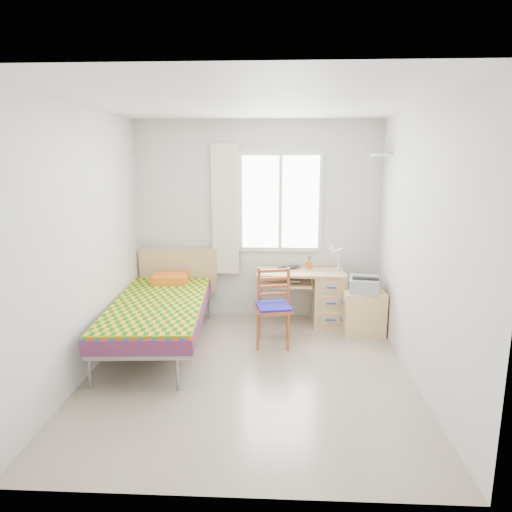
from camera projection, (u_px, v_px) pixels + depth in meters
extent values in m
plane|color=#BCAD93|center=(250.00, 372.00, 4.60)|extent=(3.50, 3.50, 0.00)
plane|color=white|center=(249.00, 102.00, 4.06)|extent=(3.50, 3.50, 0.00)
plane|color=silver|center=(258.00, 221.00, 6.04)|extent=(3.20, 0.00, 3.20)
plane|color=silver|center=(84.00, 244.00, 4.41)|extent=(0.00, 3.50, 3.50)
plane|color=silver|center=(420.00, 247.00, 4.26)|extent=(0.00, 3.50, 3.50)
cube|color=white|center=(280.00, 202.00, 5.95)|extent=(1.10, 0.04, 1.30)
cube|color=white|center=(280.00, 202.00, 5.94)|extent=(1.00, 0.02, 1.20)
cube|color=white|center=(280.00, 202.00, 5.94)|extent=(0.04, 0.02, 1.20)
cube|color=#F3E6C9|center=(225.00, 210.00, 5.96)|extent=(0.35, 0.05, 1.70)
cube|color=white|center=(381.00, 155.00, 5.45)|extent=(0.20, 0.32, 0.03)
cube|color=gray|center=(159.00, 317.00, 5.13)|extent=(1.11, 2.21, 0.06)
cube|color=#B51E0C|center=(159.00, 310.00, 5.11)|extent=(1.15, 2.23, 0.15)
cube|color=#EAA610|center=(158.00, 303.00, 5.07)|extent=(1.12, 2.11, 0.03)
cube|color=tan|center=(178.00, 271.00, 6.09)|extent=(1.03, 0.12, 0.59)
cube|color=orange|center=(170.00, 278.00, 5.84)|extent=(0.45, 0.39, 0.11)
cylinder|color=gray|center=(90.00, 371.00, 4.24)|extent=(0.04, 0.04, 0.34)
cylinder|color=gray|center=(209.00, 306.00, 6.10)|extent=(0.04, 0.04, 0.34)
cube|color=tan|center=(301.00, 272.00, 5.83)|extent=(1.13, 0.52, 0.03)
cube|color=#DCC270|center=(329.00, 299.00, 5.89)|extent=(0.40, 0.50, 0.67)
cube|color=#DCC270|center=(285.00, 283.00, 5.87)|extent=(0.68, 0.48, 0.02)
cylinder|color=gray|center=(260.00, 303.00, 5.73)|extent=(0.03, 0.03, 0.67)
cylinder|color=gray|center=(261.00, 293.00, 6.13)|extent=(0.03, 0.03, 0.67)
cube|color=#A1511F|center=(273.00, 309.00, 5.21)|extent=(0.45, 0.45, 0.04)
cube|color=#1F1B97|center=(273.00, 307.00, 5.20)|extent=(0.43, 0.43, 0.04)
cube|color=#A1511F|center=(274.00, 283.00, 5.32)|extent=(0.34, 0.10, 0.38)
cylinder|color=#A1511F|center=(258.00, 332.00, 5.09)|extent=(0.03, 0.03, 0.43)
cylinder|color=#A1511F|center=(288.00, 304.00, 5.36)|extent=(0.04, 0.04, 0.87)
cube|color=#DCC270|center=(363.00, 311.00, 5.60)|extent=(0.51, 0.46, 0.54)
cube|color=tan|center=(343.00, 301.00, 5.59)|extent=(0.02, 0.40, 0.20)
cube|color=tan|center=(342.00, 319.00, 5.64)|extent=(0.02, 0.40, 0.20)
cube|color=#A9ADB2|center=(364.00, 284.00, 5.50)|extent=(0.41, 0.45, 0.16)
cube|color=black|center=(364.00, 278.00, 5.49)|extent=(0.32, 0.37, 0.02)
imported|color=black|center=(290.00, 269.00, 5.90)|extent=(0.37, 0.31, 0.02)
cylinder|color=orange|center=(309.00, 265.00, 5.96)|extent=(0.08, 0.08, 0.09)
cylinder|color=white|center=(338.00, 269.00, 5.88)|extent=(0.09, 0.09, 0.03)
cylinder|color=white|center=(339.00, 259.00, 5.85)|extent=(0.02, 0.11, 0.25)
cylinder|color=white|center=(338.00, 250.00, 5.75)|extent=(0.12, 0.22, 0.11)
cone|color=white|center=(333.00, 249.00, 5.65)|extent=(0.13, 0.14, 0.12)
imported|color=gray|center=(288.00, 280.00, 5.83)|extent=(0.16, 0.21, 0.02)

